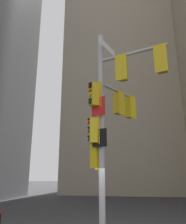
# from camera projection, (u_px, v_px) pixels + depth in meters

# --- Properties ---
(building_mid_block) EXTENTS (14.02, 14.02, 52.00)m
(building_mid_block) POSITION_uv_depth(u_px,v_px,m) (117.00, 25.00, 36.66)
(building_mid_block) COLOR tan
(building_mid_block) RESTS_ON ground
(signal_pole_assembly) EXTENTS (3.30, 3.19, 8.40)m
(signal_pole_assembly) POSITION_uv_depth(u_px,v_px,m) (112.00, 110.00, 9.28)
(signal_pole_assembly) COLOR #B2B2B5
(signal_pole_assembly) RESTS_ON ground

